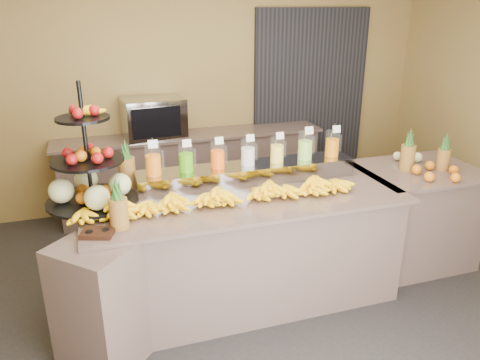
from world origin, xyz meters
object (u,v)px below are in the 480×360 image
condiment_caddy (98,233)px  oven_warmer (153,118)px  right_fruit_pile (430,165)px  fruit_stand (96,176)px  pitcher_tray (248,173)px  banana_heap (219,194)px

condiment_caddy → oven_warmer: size_ratio=0.31×
right_fruit_pile → oven_warmer: bearing=137.3°
fruit_stand → oven_warmer: fruit_stand is taller
pitcher_tray → condiment_caddy: 1.39m
pitcher_tray → banana_heap: 0.50m
fruit_stand → banana_heap: bearing=-8.7°
banana_heap → oven_warmer: size_ratio=3.29×
right_fruit_pile → oven_warmer: (-2.14, 1.97, 0.15)m
oven_warmer → right_fruit_pile: bearing=-48.1°
pitcher_tray → oven_warmer: oven_warmer is taller
condiment_caddy → right_fruit_pile: bearing=6.4°
right_fruit_pile → banana_heap: bearing=-178.3°
pitcher_tray → condiment_caddy: (-1.24, -0.62, -0.06)m
right_fruit_pile → oven_warmer: oven_warmer is taller
oven_warmer → condiment_caddy: bearing=-112.6°
pitcher_tray → fruit_stand: bearing=-173.5°
pitcher_tray → banana_heap: banana_heap is taller
pitcher_tray → right_fruit_pile: 1.63m
fruit_stand → right_fruit_pile: (2.81, -0.16, -0.16)m
banana_heap → pitcher_tray: bearing=45.3°
pitcher_tray → fruit_stand: 1.23m
fruit_stand → pitcher_tray: bearing=12.1°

